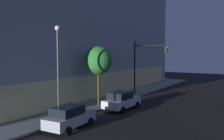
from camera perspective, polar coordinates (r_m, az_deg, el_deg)
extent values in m
cube|color=#4C4C51|center=(40.03, -14.65, -4.03)|extent=(39.46, 24.28, 0.15)
cube|color=#F5E493|center=(32.36, -0.25, -3.05)|extent=(35.16, 0.60, 2.91)
cube|color=#A2A2AD|center=(39.84, -14.89, 9.48)|extent=(39.06, 23.88, 18.65)
cylinder|color=black|center=(32.32, 5.22, 0.48)|extent=(0.18, 0.18, 6.91)
cylinder|color=black|center=(31.46, 9.34, 5.55)|extent=(0.54, 4.79, 0.12)
cube|color=black|center=(30.98, 12.30, 4.61)|extent=(0.35, 0.35, 0.90)
sphere|color=yellow|center=(30.94, 12.63, 5.13)|extent=(0.18, 0.18, 0.18)
cylinder|color=#4B4B4B|center=(21.12, -12.28, -0.94)|extent=(0.16, 0.16, 7.29)
sphere|color=#F9EFC6|center=(21.14, -12.43, 9.37)|extent=(0.44, 0.44, 0.44)
cylinder|color=#50401E|center=(25.94, -3.15, -4.21)|extent=(0.30, 0.30, 3.45)
sphere|color=#2F7E35|center=(25.69, -3.18, 2.22)|extent=(2.94, 2.94, 2.94)
cube|color=#B7BABF|center=(18.87, -9.53, -11.10)|extent=(4.33, 1.90, 0.76)
cube|color=black|center=(18.46, -10.19, -9.21)|extent=(2.36, 1.64, 0.64)
cube|color=#F9F4CC|center=(20.76, -7.00, -9.67)|extent=(0.13, 0.21, 0.12)
cube|color=#F9F4CC|center=(20.19, -4.62, -10.05)|extent=(0.13, 0.21, 0.12)
cylinder|color=black|center=(20.48, -9.05, -10.98)|extent=(0.61, 0.27, 0.60)
cylinder|color=black|center=(19.50, -5.04, -11.72)|extent=(0.61, 0.27, 0.60)
cylinder|color=black|center=(18.57, -14.24, -12.63)|extent=(0.61, 0.27, 0.60)
cylinder|color=black|center=(17.48, -10.07, -13.63)|extent=(0.61, 0.27, 0.60)
cube|color=silver|center=(24.70, 2.30, -7.41)|extent=(4.48, 2.04, 0.75)
cube|color=black|center=(24.30, 1.89, -5.88)|extent=(2.34, 1.77, 0.69)
cube|color=#F9F4CC|center=(26.80, 3.73, -6.51)|extent=(0.13, 0.20, 0.12)
cube|color=#F9F4CC|center=(26.26, 5.86, -6.75)|extent=(0.13, 0.20, 0.12)
cylinder|color=black|center=(26.40, 2.14, -7.50)|extent=(0.64, 0.26, 0.63)
cylinder|color=black|center=(25.48, 5.74, -7.94)|extent=(0.64, 0.26, 0.63)
cylinder|color=black|center=(24.18, -1.35, -8.57)|extent=(0.64, 0.26, 0.63)
cylinder|color=black|center=(23.17, 2.47, -9.13)|extent=(0.64, 0.26, 0.63)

